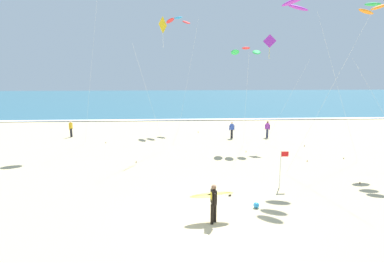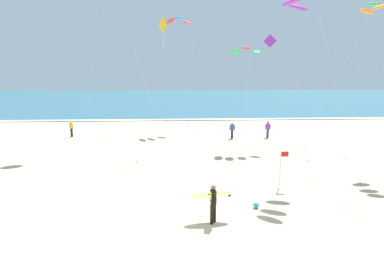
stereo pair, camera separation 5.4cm
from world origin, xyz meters
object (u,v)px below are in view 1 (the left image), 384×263
object	(u,v)px
kite_arc_emerald_high	(372,8)
kite_arc_rose_distant	(296,3)
kite_arc_scarlet_far	(246,51)
lifeguard_flag	(281,165)
bystander_purple_top	(267,129)
surfer_lead	(213,198)
bystander_blue_top	(232,130)
beach_ball	(256,205)
kite_arc_cobalt_mid	(178,20)
kite_diamond_violet_close	(271,46)
bystander_yellow_top	(71,129)
kite_diamond_golden_outer	(162,30)

from	to	relation	value
kite_arc_emerald_high	kite_arc_rose_distant	size ratio (longest dim) A/B	1.01
kite_arc_scarlet_far	lifeguard_flag	xyz separation A→B (m)	(-0.07, -10.16, -6.60)
bystander_purple_top	surfer_lead	bearing A→B (deg)	-112.92
kite_arc_rose_distant	bystander_purple_top	size ratio (longest dim) A/B	6.58
kite_arc_emerald_high	lifeguard_flag	xyz separation A→B (m)	(-7.02, -4.64, -9.02)
bystander_blue_top	kite_arc_emerald_high	bearing A→B (deg)	-48.91
kite_arc_emerald_high	bystander_blue_top	xyz separation A→B (m)	(-7.41, 8.50, -9.47)
beach_ball	kite_arc_emerald_high	bearing A→B (deg)	38.82
kite_arc_cobalt_mid	surfer_lead	bearing A→B (deg)	-87.47
surfer_lead	lifeguard_flag	distance (m)	5.72
kite_arc_rose_distant	kite_diamond_violet_close	xyz separation A→B (m)	(1.22, 8.64, -1.76)
surfer_lead	lifeguard_flag	size ratio (longest dim) A/B	0.95
bystander_yellow_top	bystander_blue_top	xyz separation A→B (m)	(15.30, -1.51, 0.00)
kite_arc_rose_distant	beach_ball	world-z (taller)	kite_arc_rose_distant
kite_diamond_golden_outer	beach_ball	distance (m)	15.45
kite_arc_cobalt_mid	kite_arc_rose_distant	bearing A→B (deg)	-69.49
lifeguard_flag	kite_arc_rose_distant	bearing A→B (deg)	63.44
beach_ball	bystander_purple_top	bearing A→B (deg)	72.40
kite_arc_cobalt_mid	bystander_purple_top	bearing A→B (deg)	-35.15
lifeguard_flag	kite_diamond_golden_outer	bearing A→B (deg)	126.73
kite_arc_rose_distant	kite_diamond_golden_outer	distance (m)	10.27
kite_diamond_violet_close	bystander_blue_top	xyz separation A→B (m)	(-2.72, 2.28, -7.53)
kite_arc_emerald_high	kite_diamond_golden_outer	bearing A→B (deg)	162.67
kite_arc_emerald_high	lifeguard_flag	size ratio (longest dim) A/B	5.06
surfer_lead	kite_arc_rose_distant	distance (m)	12.14
kite_arc_emerald_high	kite_arc_rose_distant	bearing A→B (deg)	-157.69
kite_arc_rose_distant	beach_ball	xyz separation A→B (m)	(-3.11, -4.83, -9.96)
surfer_lead	kite_arc_emerald_high	world-z (taller)	kite_arc_emerald_high
surfer_lead	kite_arc_cobalt_mid	bearing A→B (deg)	92.53
bystander_purple_top	kite_arc_emerald_high	bearing A→B (deg)	-65.48
bystander_blue_top	kite_diamond_golden_outer	bearing A→B (deg)	-145.89
kite_diamond_violet_close	lifeguard_flag	bearing A→B (deg)	-102.12
bystander_yellow_top	beach_ball	size ratio (longest dim) A/B	5.68
kite_arc_scarlet_far	kite_diamond_violet_close	distance (m)	2.41
kite_arc_cobalt_mid	beach_ball	world-z (taller)	kite_arc_cobalt_mid
lifeguard_flag	bystander_purple_top	bearing A→B (deg)	77.09
kite_arc_cobalt_mid	bystander_blue_top	world-z (taller)	kite_arc_cobalt_mid
surfer_lead	kite_arc_cobalt_mid	distance (m)	25.30
kite_arc_emerald_high	bystander_purple_top	distance (m)	13.45
bystander_blue_top	lifeguard_flag	bearing A→B (deg)	-88.29
kite_arc_emerald_high	surfer_lead	bearing A→B (deg)	-142.87
kite_diamond_golden_outer	bystander_purple_top	distance (m)	13.65
kite_arc_emerald_high	kite_diamond_golden_outer	distance (m)	14.34
kite_arc_cobalt_mid	beach_ball	distance (m)	24.76
lifeguard_flag	kite_arc_cobalt_mid	bearing A→B (deg)	105.27
surfer_lead	beach_ball	distance (m)	2.70
bystander_purple_top	kite_arc_scarlet_far	bearing A→B (deg)	-133.27
kite_diamond_violet_close	beach_ball	xyz separation A→B (m)	(-4.33, -13.47, -8.20)
bystander_blue_top	beach_ball	xyz separation A→B (m)	(-1.61, -15.75, -0.67)
lifeguard_flag	beach_ball	world-z (taller)	lifeguard_flag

